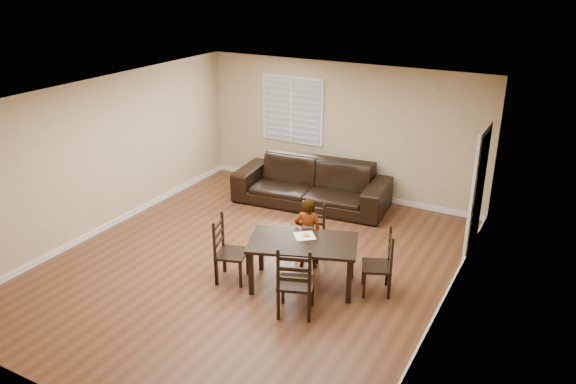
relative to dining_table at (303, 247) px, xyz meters
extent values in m
plane|color=brown|center=(-1.01, 0.15, -0.64)|extent=(7.00, 7.00, 0.00)
cube|color=#CEB48B|center=(-1.01, 3.65, 0.71)|extent=(6.00, 0.04, 2.70)
cube|color=#CEB48B|center=(-1.01, -3.35, 0.71)|extent=(6.00, 0.04, 2.70)
cube|color=#CEB48B|center=(-4.01, 0.15, 0.71)|extent=(0.04, 7.00, 2.70)
cube|color=#CEB48B|center=(1.99, 0.15, 0.71)|extent=(0.04, 7.00, 2.70)
cube|color=white|center=(-1.01, 0.15, 2.06)|extent=(6.00, 7.00, 0.04)
cube|color=white|center=(-2.11, 3.60, 1.01)|extent=(1.40, 0.08, 1.40)
cube|color=white|center=(1.96, 2.35, 0.38)|extent=(0.06, 0.94, 2.05)
cylinder|color=#332114|center=(1.93, 2.05, 0.31)|extent=(0.06, 0.06, 0.02)
cube|color=white|center=(-1.01, 3.64, -0.59)|extent=(6.00, 0.03, 0.10)
cube|color=white|center=(-4.00, 0.15, -0.59)|extent=(0.03, 7.00, 0.10)
cube|color=white|center=(1.97, 0.15, -0.59)|extent=(0.03, 7.00, 0.10)
cube|color=black|center=(0.00, 0.00, 0.07)|extent=(1.76, 1.35, 0.04)
cube|color=black|center=(-0.54, -0.57, -0.30)|extent=(0.09, 0.09, 0.69)
cube|color=black|center=(0.78, -0.10, -0.30)|extent=(0.09, 0.09, 0.69)
cube|color=black|center=(-0.78, 0.10, -0.30)|extent=(0.09, 0.09, 0.69)
cube|color=black|center=(0.54, 0.57, -0.30)|extent=(0.09, 0.09, 0.69)
cube|color=black|center=(-0.29, 0.83, -0.25)|extent=(0.46, 0.44, 0.04)
cube|color=black|center=(-0.32, 1.00, -0.19)|extent=(0.41, 0.10, 0.90)
cube|color=black|center=(-0.44, 0.64, -0.46)|extent=(0.04, 0.04, 0.37)
cube|color=black|center=(-0.09, 0.69, -0.46)|extent=(0.04, 0.04, 0.37)
cube|color=black|center=(-0.49, 0.96, -0.46)|extent=(0.04, 0.04, 0.37)
cube|color=black|center=(-0.14, 1.01, -0.46)|extent=(0.04, 0.04, 0.37)
cube|color=black|center=(0.24, -0.67, -0.18)|extent=(0.60, 0.58, 0.04)
cube|color=black|center=(0.31, -0.86, -0.11)|extent=(0.46, 0.20, 1.06)
cube|color=black|center=(0.37, -0.42, -0.42)|extent=(0.05, 0.05, 0.44)
cube|color=black|center=(-0.02, -0.56, -0.42)|extent=(0.05, 0.05, 0.44)
cube|color=black|center=(0.50, -0.78, -0.42)|extent=(0.05, 0.05, 0.44)
cube|color=black|center=(0.11, -0.92, -0.42)|extent=(0.05, 0.05, 0.44)
cube|color=black|center=(-1.01, -0.36, -0.20)|extent=(0.54, 0.56, 0.04)
cube|color=black|center=(-1.19, -0.41, -0.13)|extent=(0.17, 0.45, 1.02)
cube|color=black|center=(-0.78, -0.49, -0.43)|extent=(0.05, 0.05, 0.42)
cube|color=black|center=(-0.89, -0.11, -0.43)|extent=(0.05, 0.05, 0.42)
cube|color=black|center=(-1.13, -0.60, -0.43)|extent=(0.05, 0.05, 0.42)
cube|color=black|center=(-1.24, -0.22, -0.43)|extent=(0.05, 0.05, 0.42)
cube|color=black|center=(1.01, 0.36, -0.23)|extent=(0.54, 0.56, 0.04)
cube|color=black|center=(1.18, 0.43, -0.16)|extent=(0.21, 0.41, 0.96)
cube|color=black|center=(0.78, 0.46, -0.44)|extent=(0.05, 0.05, 0.40)
cube|color=black|center=(0.93, 0.12, -0.44)|extent=(0.05, 0.05, 0.40)
cube|color=black|center=(1.09, 0.60, -0.44)|extent=(0.05, 0.05, 0.40)
cube|color=black|center=(1.24, 0.25, -0.44)|extent=(0.05, 0.05, 0.40)
imported|color=gray|center=(-0.19, 0.53, -0.06)|extent=(0.49, 0.40, 1.17)
cube|color=beige|center=(-0.06, 0.17, 0.09)|extent=(0.41, 0.41, 0.00)
torus|color=#DB9A4E|center=(-0.04, 0.17, 0.11)|extent=(0.11, 0.11, 0.03)
torus|color=white|center=(-0.04, 0.17, 0.12)|extent=(0.10, 0.10, 0.02)
imported|color=black|center=(-1.25, 2.80, -0.20)|extent=(3.11, 1.47, 0.88)
camera|label=1|loc=(3.27, -6.46, 3.80)|focal=35.00mm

